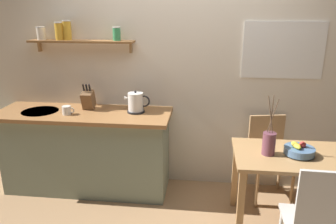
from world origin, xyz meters
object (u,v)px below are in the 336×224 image
object	(u,v)px
dining_chair_far	(269,152)
knife_block	(88,99)
dining_table	(290,167)
dining_chair_near	(315,219)
fruit_bowl	(299,150)
coffee_mug_by_sink	(67,110)
twig_vase	(269,143)
electric_kettle	(136,103)

from	to	relation	value
dining_chair_far	knife_block	bearing A→B (deg)	-179.81
dining_table	dining_chair_near	xyz separation A→B (m)	(0.03, -0.62, -0.09)
fruit_bowl	coffee_mug_by_sink	xyz separation A→B (m)	(-2.21, 0.34, 0.17)
knife_block	fruit_bowl	bearing A→B (deg)	-14.77
dining_chair_far	knife_block	xyz separation A→B (m)	(-1.91, -0.01, 0.51)
dining_chair_near	dining_chair_far	xyz separation A→B (m)	(-0.11, 1.15, -0.02)
fruit_bowl	coffee_mug_by_sink	distance (m)	2.24
dining_chair_near	twig_vase	bearing A→B (deg)	111.89
dining_chair_near	twig_vase	size ratio (longest dim) A/B	1.79
fruit_bowl	knife_block	size ratio (longest dim) A/B	0.90
twig_vase	knife_block	distance (m)	1.88
twig_vase	dining_chair_near	bearing A→B (deg)	-68.11
twig_vase	electric_kettle	world-z (taller)	twig_vase
dining_chair_far	fruit_bowl	size ratio (longest dim) A/B	3.40
dining_chair_near	coffee_mug_by_sink	bearing A→B (deg)	156.54
dining_table	twig_vase	world-z (taller)	twig_vase
dining_chair_far	electric_kettle	size ratio (longest dim) A/B	3.27
dining_chair_near	dining_chair_far	bearing A→B (deg)	95.68
knife_block	twig_vase	bearing A→B (deg)	-17.15
dining_chair_near	dining_chair_far	world-z (taller)	dining_chair_near
twig_vase	electric_kettle	xyz separation A→B (m)	(-1.26, 0.50, 0.17)
dining_chair_near	coffee_mug_by_sink	distance (m)	2.42
dining_chair_far	twig_vase	world-z (taller)	twig_vase
fruit_bowl	electric_kettle	size ratio (longest dim) A/B	0.96
dining_table	coffee_mug_by_sink	xyz separation A→B (m)	(-2.15, 0.33, 0.34)
fruit_bowl	knife_block	xyz separation A→B (m)	(-2.05, 0.54, 0.24)
twig_vase	coffee_mug_by_sink	size ratio (longest dim) A/B	4.14
twig_vase	knife_block	xyz separation A→B (m)	(-1.79, 0.55, 0.18)
dining_table	fruit_bowl	size ratio (longest dim) A/B	3.83
twig_vase	coffee_mug_by_sink	world-z (taller)	twig_vase
dining_table	electric_kettle	bearing A→B (deg)	161.78
dining_chair_near	twig_vase	xyz separation A→B (m)	(-0.24, 0.60, 0.32)
dining_chair_near	knife_block	distance (m)	2.38
electric_kettle	dining_chair_near	bearing A→B (deg)	-36.20
fruit_bowl	coffee_mug_by_sink	size ratio (longest dim) A/B	2.01
dining_table	dining_chair_far	distance (m)	0.55
dining_table	twig_vase	xyz separation A→B (m)	(-0.21, -0.02, 0.23)
twig_vase	dining_table	bearing A→B (deg)	5.75
fruit_bowl	twig_vase	distance (m)	0.27
dining_chair_far	coffee_mug_by_sink	bearing A→B (deg)	-174.35
dining_table	dining_chair_near	world-z (taller)	dining_chair_near
dining_table	fruit_bowl	xyz separation A→B (m)	(0.05, -0.01, 0.17)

